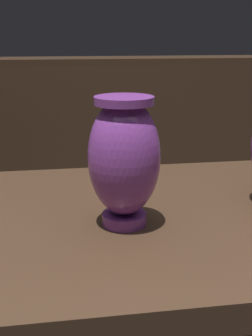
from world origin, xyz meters
TOP-DOWN VIEW (x-y plane):
  - back_display_shelf at (0.00, 2.20)m, footprint 2.60×0.40m
  - vase_centerpiece at (-0.01, -0.05)m, footprint 0.13×0.13m

SIDE VIEW (x-z plane):
  - back_display_shelf at x=0.00m, z-range 0.00..0.99m
  - vase_centerpiece at x=-0.01m, z-range 0.81..1.04m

